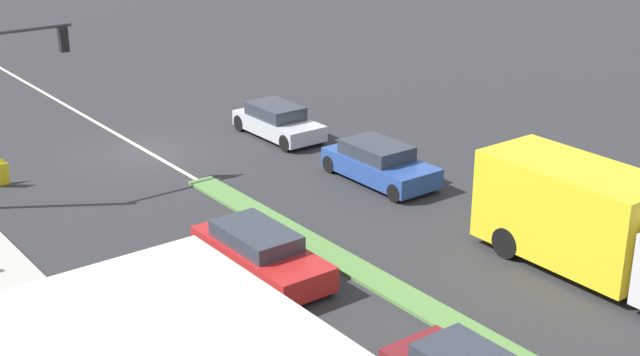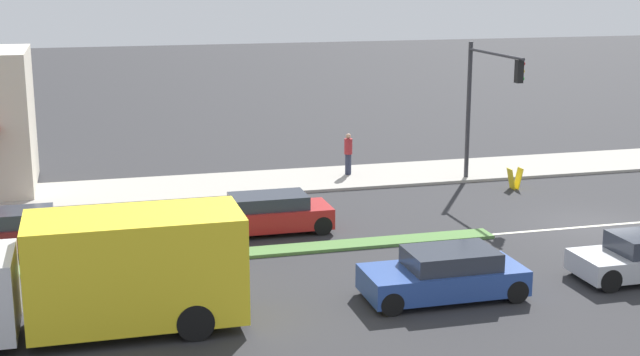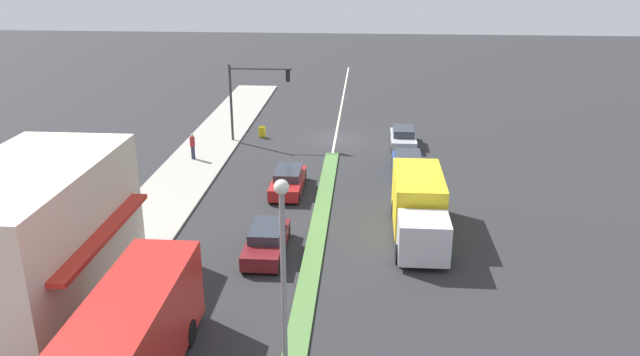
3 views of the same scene
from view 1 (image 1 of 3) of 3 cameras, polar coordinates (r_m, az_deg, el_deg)
The scene contains 7 objects.
ground_plane at distance 21.18m, azimuth 11.89°, elevation -11.11°, with size 160.00×160.00×0.00m, color #2B2B2D.
lane_marking_center at distance 34.41m, azimuth -11.03°, elevation 1.70°, with size 0.16×60.00×0.01m, color beige.
warning_aframe_sign at distance 32.19m, azimuth -19.75°, elevation 0.28°, with size 0.45×0.53×0.84m.
delivery_truck at distance 24.85m, azimuth 17.39°, elevation -2.86°, with size 2.44×7.50×2.87m.
hatchback_red at distance 24.14m, azimuth -3.85°, elevation -4.81°, with size 1.75×4.59×1.29m.
sedan_silver at distance 35.33m, azimuth -2.72°, elevation 3.62°, with size 1.77×4.09×1.29m.
coupe_blue at distance 30.70m, azimuth 3.82°, elevation 0.94°, with size 1.90×4.27×1.33m.
Camera 1 is at (14.01, 29.43, 11.04)m, focal length 50.00 mm.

